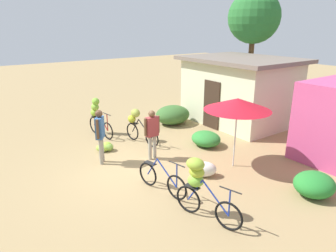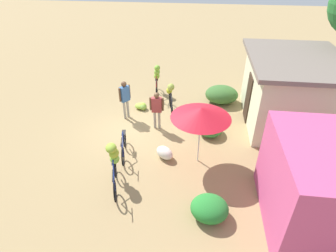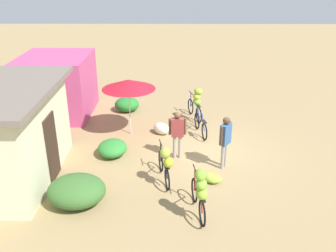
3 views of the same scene
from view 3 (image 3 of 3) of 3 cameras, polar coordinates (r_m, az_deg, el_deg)
ground_plane at (r=12.70m, az=4.91°, el=-4.32°), size 60.00×60.00×0.00m
shop_pink at (r=16.39m, az=-16.79°, el=6.06°), size 3.20×2.80×2.51m
hedge_bush_front_left at (r=10.28m, az=-13.97°, el=-9.73°), size 1.33×1.56×0.82m
hedge_bush_front_right at (r=12.60m, az=-8.61°, el=-3.41°), size 1.12×0.98×0.53m
hedge_bush_mid at (r=16.32m, az=-6.38°, el=3.35°), size 0.98×1.07×0.62m
market_umbrella at (r=13.51m, az=-6.12°, el=6.45°), size 1.97×1.97×2.15m
bicycle_leftmost at (r=9.28m, az=4.97°, el=-9.93°), size 1.68×0.34×1.47m
bicycle_near_pile at (r=10.68m, az=-0.43°, el=-5.60°), size 1.70×0.47×1.25m
bicycle_center_loaded at (r=14.03m, az=5.07°, el=0.13°), size 1.68×0.38×0.98m
bicycle_by_shop at (r=15.11m, az=4.43°, el=3.92°), size 1.65×0.59×1.42m
banana_pile_on_ground at (r=11.14m, az=6.57°, el=-7.95°), size 0.58×0.68×0.31m
produce_sack at (r=14.03m, az=-1.01°, el=-0.39°), size 0.79×0.82×0.44m
person_vendor at (r=11.99m, az=1.47°, el=-0.68°), size 0.21×0.58×1.64m
person_bystander at (r=11.49m, az=8.88°, el=-1.73°), size 0.47×0.40×1.74m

